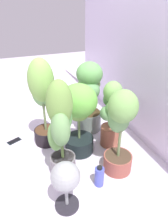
{
  "coord_description": "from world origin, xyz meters",
  "views": [
    {
      "loc": [
        1.59,
        -0.4,
        1.37
      ],
      "look_at": [
        0.01,
        0.21,
        0.44
      ],
      "focal_mm": 33.81,
      "sensor_mm": 36.0,
      "label": 1
    }
  ],
  "objects_px": {
    "potted_plant_back_center": "(111,113)",
    "floor_fan": "(66,179)",
    "potted_plant_center": "(79,113)",
    "potted_plant_front_right": "(61,128)",
    "nutrient_bottle": "(99,176)",
    "potted_plant_back_left": "(89,94)",
    "potted_plant_front_left": "(43,96)",
    "cell_phone": "(14,141)",
    "potted_plant_back_right": "(120,127)"
  },
  "relations": [
    {
      "from": "potted_plant_back_center",
      "to": "floor_fan",
      "type": "distance_m",
      "value": 0.85
    },
    {
      "from": "potted_plant_center",
      "to": "potted_plant_front_right",
      "type": "distance_m",
      "value": 0.37
    },
    {
      "from": "nutrient_bottle",
      "to": "potted_plant_back_left",
      "type": "bearing_deg",
      "value": 163.79
    },
    {
      "from": "potted_plant_front_left",
      "to": "floor_fan",
      "type": "distance_m",
      "value": 0.89
    },
    {
      "from": "nutrient_bottle",
      "to": "potted_plant_front_right",
      "type": "bearing_deg",
      "value": -131.72
    },
    {
      "from": "floor_fan",
      "to": "potted_plant_back_left",
      "type": "bearing_deg",
      "value": 117.71
    },
    {
      "from": "potted_plant_front_right",
      "to": "cell_phone",
      "type": "xyz_separation_m",
      "value": [
        -0.65,
        -0.36,
        -0.48
      ]
    },
    {
      "from": "potted_plant_front_right",
      "to": "cell_phone",
      "type": "height_order",
      "value": "potted_plant_front_right"
    },
    {
      "from": "potted_plant_front_right",
      "to": "cell_phone",
      "type": "distance_m",
      "value": 0.88
    },
    {
      "from": "potted_plant_front_left",
      "to": "cell_phone",
      "type": "bearing_deg",
      "value": -108.02
    },
    {
      "from": "potted_plant_front_right",
      "to": "floor_fan",
      "type": "relative_size",
      "value": 2.17
    },
    {
      "from": "potted_plant_center",
      "to": "potted_plant_front_left",
      "type": "xyz_separation_m",
      "value": [
        -0.27,
        -0.27,
        0.1
      ]
    },
    {
      "from": "potted_plant_back_center",
      "to": "floor_fan",
      "type": "height_order",
      "value": "potted_plant_back_center"
    },
    {
      "from": "potted_plant_front_right",
      "to": "potted_plant_front_left",
      "type": "xyz_separation_m",
      "value": [
        -0.54,
        -0.03,
        0.04
      ]
    },
    {
      "from": "potted_plant_center",
      "to": "potted_plant_back_right",
      "type": "distance_m",
      "value": 0.42
    },
    {
      "from": "potted_plant_center",
      "to": "potted_plant_back_left",
      "type": "relative_size",
      "value": 0.91
    },
    {
      "from": "potted_plant_front_right",
      "to": "potted_plant_front_left",
      "type": "distance_m",
      "value": 0.54
    },
    {
      "from": "potted_plant_back_center",
      "to": "potted_plant_back_left",
      "type": "bearing_deg",
      "value": -166.42
    },
    {
      "from": "potted_plant_back_left",
      "to": "floor_fan",
      "type": "relative_size",
      "value": 1.96
    },
    {
      "from": "potted_plant_back_right",
      "to": "cell_phone",
      "type": "xyz_separation_m",
      "value": [
        -0.74,
        -0.84,
        -0.43
      ]
    },
    {
      "from": "cell_phone",
      "to": "floor_fan",
      "type": "distance_m",
      "value": 1.05
    },
    {
      "from": "potted_plant_center",
      "to": "cell_phone",
      "type": "xyz_separation_m",
      "value": [
        -0.38,
        -0.61,
        -0.42
      ]
    },
    {
      "from": "cell_phone",
      "to": "potted_plant_front_right",
      "type": "bearing_deg",
      "value": 4.2
    },
    {
      "from": "nutrient_bottle",
      "to": "potted_plant_center",
      "type": "bearing_deg",
      "value": 179.85
    },
    {
      "from": "potted_plant_back_center",
      "to": "nutrient_bottle",
      "type": "relative_size",
      "value": 3.61
    },
    {
      "from": "potted_plant_front_right",
      "to": "potted_plant_back_center",
      "type": "distance_m",
      "value": 0.62
    },
    {
      "from": "potted_plant_center",
      "to": "potted_plant_front_left",
      "type": "bearing_deg",
      "value": -135.38
    },
    {
      "from": "potted_plant_back_center",
      "to": "potted_plant_front_right",
      "type": "bearing_deg",
      "value": -67.01
    },
    {
      "from": "cell_phone",
      "to": "nutrient_bottle",
      "type": "xyz_separation_m",
      "value": [
        0.86,
        0.6,
        0.09
      ]
    },
    {
      "from": "potted_plant_center",
      "to": "cell_phone",
      "type": "bearing_deg",
      "value": -122.29
    },
    {
      "from": "potted_plant_back_left",
      "to": "potted_plant_back_right",
      "type": "bearing_deg",
      "value": -0.41
    },
    {
      "from": "potted_plant_back_center",
      "to": "cell_phone",
      "type": "height_order",
      "value": "potted_plant_back_center"
    },
    {
      "from": "potted_plant_front_right",
      "to": "potted_plant_front_left",
      "type": "relative_size",
      "value": 0.97
    },
    {
      "from": "potted_plant_back_right",
      "to": "nutrient_bottle",
      "type": "bearing_deg",
      "value": -61.06
    },
    {
      "from": "potted_plant_back_right",
      "to": "potted_plant_back_center",
      "type": "height_order",
      "value": "potted_plant_back_right"
    },
    {
      "from": "potted_plant_back_right",
      "to": "floor_fan",
      "type": "height_order",
      "value": "potted_plant_back_right"
    },
    {
      "from": "potted_plant_center",
      "to": "potted_plant_front_right",
      "type": "relative_size",
      "value": 0.82
    },
    {
      "from": "potted_plant_front_left",
      "to": "potted_plant_back_center",
      "type": "height_order",
      "value": "potted_plant_front_left"
    },
    {
      "from": "potted_plant_back_center",
      "to": "potted_plant_center",
      "type": "bearing_deg",
      "value": -94.61
    },
    {
      "from": "potted_plant_center",
      "to": "floor_fan",
      "type": "xyz_separation_m",
      "value": [
        0.58,
        -0.31,
        -0.15
      ]
    },
    {
      "from": "potted_plant_center",
      "to": "floor_fan",
      "type": "relative_size",
      "value": 1.78
    },
    {
      "from": "floor_fan",
      "to": "nutrient_bottle",
      "type": "xyz_separation_m",
      "value": [
        -0.1,
        0.31,
        -0.18
      ]
    },
    {
      "from": "potted_plant_center",
      "to": "floor_fan",
      "type": "height_order",
      "value": "potted_plant_center"
    },
    {
      "from": "cell_phone",
      "to": "floor_fan",
      "type": "relative_size",
      "value": 0.4
    },
    {
      "from": "floor_fan",
      "to": "nutrient_bottle",
      "type": "bearing_deg",
      "value": 76.52
    },
    {
      "from": "potted_plant_center",
      "to": "cell_phone",
      "type": "relative_size",
      "value": 4.48
    },
    {
      "from": "floor_fan",
      "to": "nutrient_bottle",
      "type": "height_order",
      "value": "floor_fan"
    },
    {
      "from": "potted_plant_front_right",
      "to": "nutrient_bottle",
      "type": "relative_size",
      "value": 4.53
    },
    {
      "from": "potted_plant_back_left",
      "to": "potted_plant_back_center",
      "type": "distance_m",
      "value": 0.37
    },
    {
      "from": "potted_plant_front_left",
      "to": "potted_plant_back_right",
      "type": "xyz_separation_m",
      "value": [
        0.63,
        0.5,
        -0.09
      ]
    }
  ]
}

